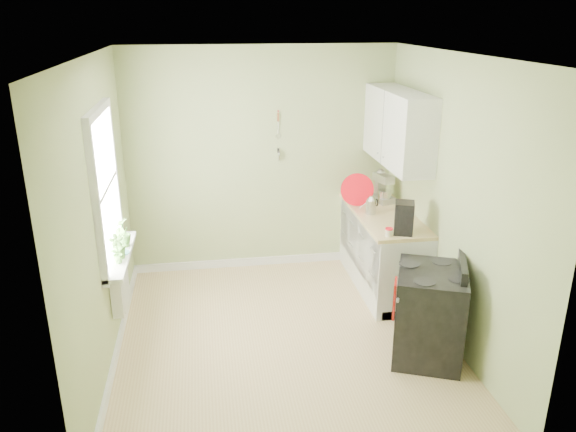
{
  "coord_description": "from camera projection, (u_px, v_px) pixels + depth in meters",
  "views": [
    {
      "loc": [
        -0.7,
        -4.72,
        3.02
      ],
      "look_at": [
        0.12,
        0.55,
        1.09
      ],
      "focal_mm": 35.0,
      "sensor_mm": 36.0,
      "label": 1
    }
  ],
  "objects": [
    {
      "name": "wall_right",
      "position": [
        453.0,
        202.0,
        5.28
      ],
      "size": [
        0.02,
        3.6,
        2.7
      ],
      "primitive_type": "cube",
      "color": "#ABB97E",
      "rests_on": "floor"
    },
    {
      "name": "red_tray",
      "position": [
        357.0,
        190.0,
        6.48
      ],
      "size": [
        0.39,
        0.13,
        0.38
      ],
      "primitive_type": "cylinder",
      "rotation": [
        1.45,
        0.0,
        -0.19
      ],
      "color": "red",
      "rests_on": "countertop"
    },
    {
      "name": "base_cabinets",
      "position": [
        382.0,
        251.0,
        6.48
      ],
      "size": [
        0.6,
        1.6,
        0.87
      ],
      "primitive_type": "cube",
      "color": "white",
      "rests_on": "floor"
    },
    {
      "name": "jar",
      "position": [
        389.0,
        232.0,
        5.62
      ],
      "size": [
        0.08,
        0.08,
        0.09
      ],
      "color": "beige",
      "rests_on": "countertop"
    },
    {
      "name": "wall_back",
      "position": [
        262.0,
        161.0,
        6.73
      ],
      "size": [
        3.2,
        0.02,
        2.7
      ],
      "primitive_type": "cube",
      "color": "#ABB97E",
      "rests_on": "floor"
    },
    {
      "name": "radiator",
      "position": [
        120.0,
        289.0,
        5.33
      ],
      "size": [
        0.12,
        0.5,
        0.35
      ],
      "primitive_type": "cube",
      "color": "white",
      "rests_on": "wall_left"
    },
    {
      "name": "coffee_maker",
      "position": [
        404.0,
        219.0,
        5.67
      ],
      "size": [
        0.25,
        0.26,
        0.33
      ],
      "color": "black",
      "rests_on": "countertop"
    },
    {
      "name": "countertop",
      "position": [
        384.0,
        214.0,
        6.32
      ],
      "size": [
        0.64,
        1.6,
        0.04
      ],
      "primitive_type": "cube",
      "color": "beige",
      "rests_on": "base_cabinets"
    },
    {
      "name": "plant_c",
      "position": [
        122.0,
        232.0,
        5.38
      ],
      "size": [
        0.17,
        0.17,
        0.28
      ],
      "primitive_type": "imported",
      "rotation": [
        0.0,
        0.0,
        4.76
      ],
      "color": "#4A8232",
      "rests_on": "window_sill"
    },
    {
      "name": "wall_utensils",
      "position": [
        278.0,
        144.0,
        6.66
      ],
      "size": [
        0.02,
        0.14,
        0.58
      ],
      "color": "beige",
      "rests_on": "wall_back"
    },
    {
      "name": "stand_mixer",
      "position": [
        383.0,
        189.0,
        6.64
      ],
      "size": [
        0.25,
        0.34,
        0.37
      ],
      "color": "#B2B2B7",
      "rests_on": "countertop"
    },
    {
      "name": "wall_left",
      "position": [
        99.0,
        220.0,
        4.81
      ],
      "size": [
        0.02,
        3.6,
        2.7
      ],
      "primitive_type": "cube",
      "color": "#ABB97E",
      "rests_on": "floor"
    },
    {
      "name": "ceiling",
      "position": [
        283.0,
        54.0,
        4.59
      ],
      "size": [
        3.2,
        3.6,
        0.02
      ],
      "primitive_type": "cube",
      "color": "white",
      "rests_on": "wall_back"
    },
    {
      "name": "floor",
      "position": [
        284.0,
        341.0,
        5.51
      ],
      "size": [
        3.2,
        3.6,
        0.02
      ],
      "primitive_type": "cube",
      "color": "tan",
      "rests_on": "ground"
    },
    {
      "name": "plant_a",
      "position": [
        117.0,
        249.0,
        5.01
      ],
      "size": [
        0.18,
        0.16,
        0.28
      ],
      "primitive_type": "imported",
      "rotation": [
        0.0,
        0.0,
        0.52
      ],
      "color": "#4A8232",
      "rests_on": "window_sill"
    },
    {
      "name": "plant_b",
      "position": [
        119.0,
        243.0,
        5.13
      ],
      "size": [
        0.17,
        0.19,
        0.28
      ],
      "primitive_type": "imported",
      "rotation": [
        0.0,
        0.0,
        1.88
      ],
      "color": "#4A8232",
      "rests_on": "window_sill"
    },
    {
      "name": "window_sill",
      "position": [
        121.0,
        255.0,
        5.27
      ],
      "size": [
        0.18,
        1.14,
        0.04
      ],
      "primitive_type": "cube",
      "color": "white",
      "rests_on": "wall_left"
    },
    {
      "name": "stove",
      "position": [
        430.0,
        314.0,
        5.12
      ],
      "size": [
        0.85,
        0.87,
        0.98
      ],
      "color": "black",
      "rests_on": "floor"
    },
    {
      "name": "window",
      "position": [
        105.0,
        187.0,
        5.03
      ],
      "size": [
        0.06,
        1.14,
        1.44
      ],
      "color": "white",
      "rests_on": "wall_left"
    },
    {
      "name": "kettle",
      "position": [
        371.0,
        205.0,
        6.24
      ],
      "size": [
        0.2,
        0.12,
        0.2
      ],
      "color": "silver",
      "rests_on": "countertop"
    },
    {
      "name": "upper_cabinets",
      "position": [
        398.0,
        127.0,
        6.11
      ],
      "size": [
        0.35,
        1.4,
        0.8
      ],
      "primitive_type": "cube",
      "color": "white",
      "rests_on": "wall_right"
    }
  ]
}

